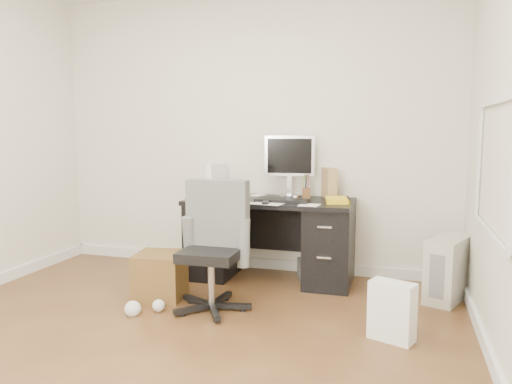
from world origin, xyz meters
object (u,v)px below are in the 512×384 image
office_chair (211,247)px  pc_tower (448,269)px  lcd_monitor (290,166)px  wicker_basket (160,276)px  keyboard (282,201)px  desk (270,237)px

office_chair → pc_tower: bearing=22.4°
lcd_monitor → wicker_basket: lcd_monitor is taller
lcd_monitor → keyboard: lcd_monitor is taller
desk → pc_tower: 1.55m
wicker_basket → keyboard: bearing=35.5°
desk → pc_tower: (1.54, -0.14, -0.14)m
lcd_monitor → office_chair: lcd_monitor is taller
pc_tower → desk: bearing=-162.7°
desk → wicker_basket: size_ratio=3.98×
desk → pc_tower: size_ratio=2.90×
pc_tower → keyboard: bearing=-157.5°
keyboard → wicker_basket: size_ratio=1.25×
lcd_monitor → pc_tower: lcd_monitor is taller
lcd_monitor → wicker_basket: 1.56m
keyboard → desk: bearing=138.4°
desk → lcd_monitor: (0.13, 0.21, 0.65)m
office_chair → pc_tower: 1.93m
pc_tower → wicker_basket: pc_tower is taller
wicker_basket → pc_tower: bearing=15.3°
keyboard → office_chair: (-0.37, -0.77, -0.27)m
pc_tower → wicker_basket: bearing=-142.0°
office_chair → wicker_basket: bearing=163.0°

